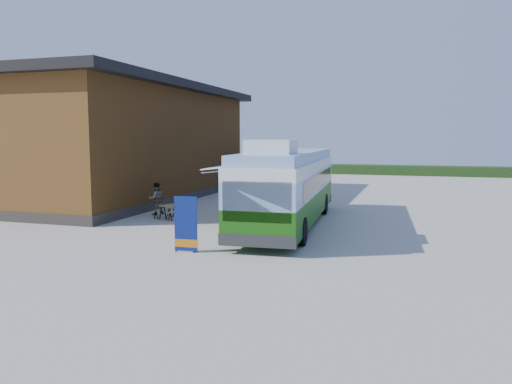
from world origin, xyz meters
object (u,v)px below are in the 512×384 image
(bus, at_px, (289,185))
(picnic_table, at_px, (170,208))
(person_a, at_px, (245,194))
(person_b, at_px, (156,199))
(banner, at_px, (186,229))
(slurry_tanker, at_px, (284,170))

(bus, distance_m, picnic_table, 6.28)
(picnic_table, bearing_deg, person_a, 73.52)
(bus, distance_m, person_a, 5.29)
(picnic_table, bearing_deg, person_b, 160.33)
(banner, relative_size, slurry_tanker, 0.30)
(banner, distance_m, picnic_table, 7.57)
(banner, relative_size, person_a, 1.09)
(slurry_tanker, bearing_deg, picnic_table, -112.72)
(bus, bearing_deg, picnic_table, 175.97)
(picnic_table, height_order, person_a, person_a)
(banner, bearing_deg, bus, 67.59)
(bus, xyz_separation_m, person_a, (-3.48, 3.86, -0.97))
(picnic_table, height_order, person_b, person_b)
(banner, distance_m, person_a, 10.37)
(bus, xyz_separation_m, picnic_table, (-6.13, 0.00, -1.36))
(bus, relative_size, picnic_table, 8.60)
(slurry_tanker, bearing_deg, person_a, -102.42)
(person_a, bearing_deg, person_b, 165.58)
(banner, bearing_deg, picnic_table, 117.88)
(banner, xyz_separation_m, person_b, (-5.29, 7.42, 0.03))
(banner, relative_size, picnic_table, 1.31)
(bus, relative_size, slurry_tanker, 1.93)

